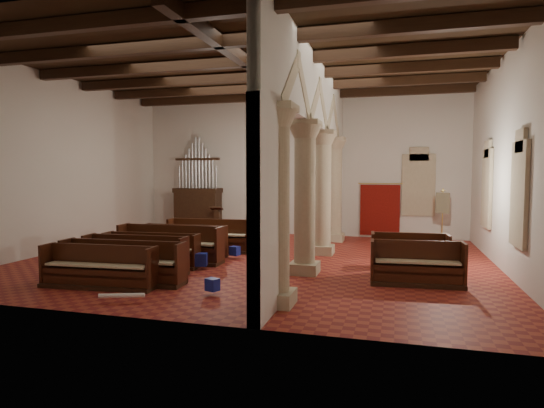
{
  "coord_description": "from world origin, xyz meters",
  "views": [
    {
      "loc": [
        4.15,
        -13.34,
        2.71
      ],
      "look_at": [
        0.35,
        0.5,
        1.71
      ],
      "focal_mm": 30.0,
      "sensor_mm": 36.0,
      "label": 1
    }
  ],
  "objects_px": {
    "pipe_organ": "(198,202)",
    "aisle_pew_0": "(417,270)",
    "lectern": "(217,223)",
    "nave_pew_0": "(99,274)",
    "processional_banner": "(442,226)"
  },
  "relations": [
    {
      "from": "processional_banner",
      "to": "aisle_pew_0",
      "type": "xyz_separation_m",
      "value": [
        -1.13,
        -6.21,
        -0.41
      ]
    },
    {
      "from": "pipe_organ",
      "to": "aisle_pew_0",
      "type": "bearing_deg",
      "value": -39.32
    },
    {
      "from": "nave_pew_0",
      "to": "aisle_pew_0",
      "type": "relative_size",
      "value": 1.27
    },
    {
      "from": "nave_pew_0",
      "to": "aisle_pew_0",
      "type": "height_order",
      "value": "aisle_pew_0"
    },
    {
      "from": "nave_pew_0",
      "to": "pipe_organ",
      "type": "bearing_deg",
      "value": 97.36
    },
    {
      "from": "pipe_organ",
      "to": "processional_banner",
      "type": "xyz_separation_m",
      "value": [
        10.28,
        -1.29,
        -0.61
      ]
    },
    {
      "from": "aisle_pew_0",
      "to": "pipe_organ",
      "type": "bearing_deg",
      "value": 136.71
    },
    {
      "from": "lectern",
      "to": "nave_pew_0",
      "type": "height_order",
      "value": "lectern"
    },
    {
      "from": "pipe_organ",
      "to": "nave_pew_0",
      "type": "distance_m",
      "value": 9.97
    },
    {
      "from": "pipe_organ",
      "to": "aisle_pew_0",
      "type": "height_order",
      "value": "pipe_organ"
    },
    {
      "from": "lectern",
      "to": "nave_pew_0",
      "type": "relative_size",
      "value": 0.45
    },
    {
      "from": "pipe_organ",
      "to": "aisle_pew_0",
      "type": "relative_size",
      "value": 1.98
    },
    {
      "from": "processional_banner",
      "to": "aisle_pew_0",
      "type": "distance_m",
      "value": 6.32
    },
    {
      "from": "pipe_organ",
      "to": "nave_pew_0",
      "type": "bearing_deg",
      "value": -78.92
    },
    {
      "from": "lectern",
      "to": "pipe_organ",
      "type": "bearing_deg",
      "value": 145.09
    }
  ]
}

